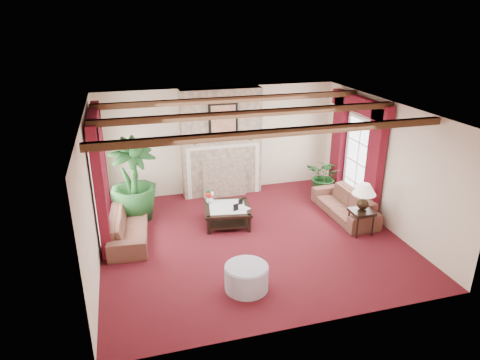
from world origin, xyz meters
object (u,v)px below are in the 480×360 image
object	(u,v)px
sofa_left	(128,223)
side_table	(361,222)
ottoman	(246,278)
sofa_right	(345,201)
coffee_table	(227,215)
potted_palm	(135,197)

from	to	relation	value
sofa_left	side_table	xyz separation A→B (m)	(4.72, -1.08, -0.10)
side_table	ottoman	world-z (taller)	side_table
sofa_right	ottoman	bearing A→B (deg)	-56.48
coffee_table	ottoman	bearing A→B (deg)	-87.29
ottoman	coffee_table	bearing A→B (deg)	83.48
sofa_right	coffee_table	xyz separation A→B (m)	(-2.69, 0.33, -0.17)
coffee_table	potted_palm	bearing A→B (deg)	165.88
sofa_left	side_table	size ratio (longest dim) A/B	3.64
potted_palm	ottoman	size ratio (longest dim) A/B	2.84
potted_palm	sofa_left	bearing A→B (deg)	-101.22
coffee_table	side_table	bearing A→B (deg)	-15.44
ottoman	sofa_left	bearing A→B (deg)	128.76
sofa_left	side_table	distance (m)	4.84
side_table	ottoman	size ratio (longest dim) A/B	0.72
potted_palm	ottoman	bearing A→B (deg)	-63.01
sofa_left	sofa_right	world-z (taller)	sofa_right
sofa_left	ottoman	bearing A→B (deg)	-136.39
coffee_table	sofa_left	bearing A→B (deg)	-167.56
potted_palm	ottoman	world-z (taller)	potted_palm
sofa_left	coffee_table	xyz separation A→B (m)	(2.12, 0.12, -0.17)
sofa_left	sofa_right	distance (m)	4.82
potted_palm	coffee_table	world-z (taller)	potted_palm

